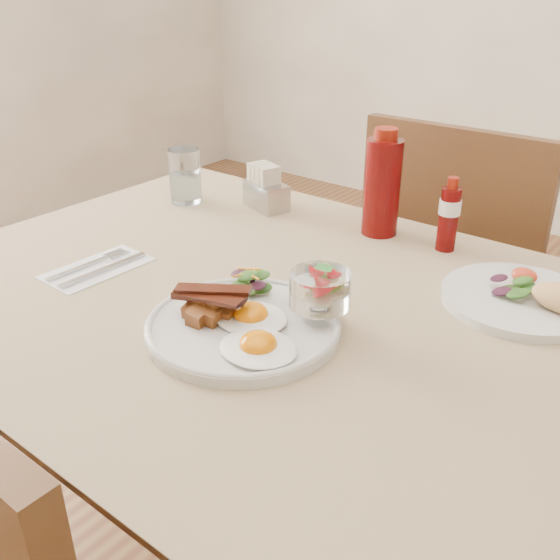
# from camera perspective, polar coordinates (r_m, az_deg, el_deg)

# --- Properties ---
(table) EXTENTS (1.33, 0.88, 0.75)m
(table) POSITION_cam_1_polar(r_m,az_deg,el_deg) (1.01, 1.57, -6.80)
(table) COLOR #54361A
(table) RESTS_ON ground
(chair_far) EXTENTS (0.42, 0.42, 0.93)m
(chair_far) POSITION_cam_1_polar(r_m,az_deg,el_deg) (1.59, 15.96, -0.35)
(chair_far) COLOR #54361A
(chair_far) RESTS_ON ground
(main_plate) EXTENTS (0.28, 0.28, 0.02)m
(main_plate) POSITION_cam_1_polar(r_m,az_deg,el_deg) (0.90, -3.38, -4.30)
(main_plate) COLOR silver
(main_plate) RESTS_ON table
(fried_eggs) EXTENTS (0.18, 0.16, 0.03)m
(fried_eggs) POSITION_cam_1_polar(r_m,az_deg,el_deg) (0.86, -2.35, -4.63)
(fried_eggs) COLOR white
(fried_eggs) RESTS_ON main_plate
(bacon_potato_pile) EXTENTS (0.12, 0.08, 0.05)m
(bacon_potato_pile) POSITION_cam_1_polar(r_m,az_deg,el_deg) (0.89, -6.57, -2.32)
(bacon_potato_pile) COLOR brown
(bacon_potato_pile) RESTS_ON main_plate
(side_salad) EXTENTS (0.07, 0.06, 0.04)m
(side_salad) POSITION_cam_1_polar(r_m,az_deg,el_deg) (0.97, -2.74, -0.26)
(side_salad) COLOR #245015
(side_salad) RESTS_ON main_plate
(fruit_cup) EXTENTS (0.09, 0.09, 0.09)m
(fruit_cup) POSITION_cam_1_polar(r_m,az_deg,el_deg) (0.88, 3.69, -0.89)
(fruit_cup) COLOR white
(fruit_cup) RESTS_ON main_plate
(second_plate) EXTENTS (0.26, 0.24, 0.06)m
(second_plate) POSITION_cam_1_polar(r_m,az_deg,el_deg) (1.03, 22.05, -1.55)
(second_plate) COLOR silver
(second_plate) RESTS_ON table
(ketchup_bottle) EXTENTS (0.09, 0.09, 0.21)m
(ketchup_bottle) POSITION_cam_1_polar(r_m,az_deg,el_deg) (1.22, 9.33, 8.51)
(ketchup_bottle) COLOR #510405
(ketchup_bottle) RESTS_ON table
(hot_sauce_bottle) EXTENTS (0.04, 0.04, 0.14)m
(hot_sauce_bottle) POSITION_cam_1_polar(r_m,az_deg,el_deg) (1.18, 15.18, 5.72)
(hot_sauce_bottle) COLOR #510405
(hot_sauce_bottle) RESTS_ON table
(sugar_caddy) EXTENTS (0.12, 0.09, 0.09)m
(sugar_caddy) POSITION_cam_1_polar(r_m,az_deg,el_deg) (1.36, -1.34, 8.20)
(sugar_caddy) COLOR #ADADB1
(sugar_caddy) RESTS_ON table
(water_glass) EXTENTS (0.07, 0.07, 0.12)m
(water_glass) POSITION_cam_1_polar(r_m,az_deg,el_deg) (1.41, -8.66, 9.11)
(water_glass) COLOR white
(water_glass) RESTS_ON table
(napkin_cutlery) EXTENTS (0.11, 0.19, 0.01)m
(napkin_cutlery) POSITION_cam_1_polar(r_m,az_deg,el_deg) (1.13, -16.35, 1.06)
(napkin_cutlery) COLOR white
(napkin_cutlery) RESTS_ON table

